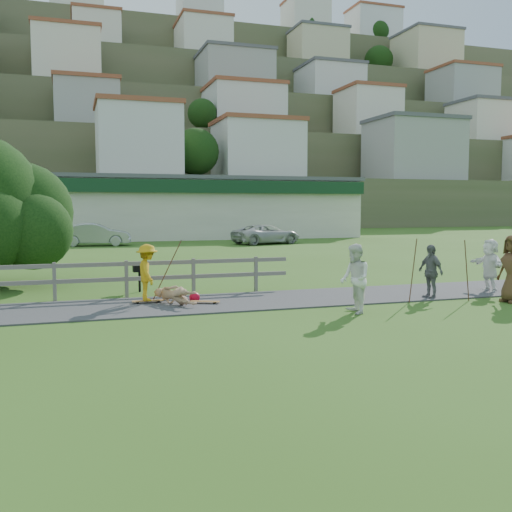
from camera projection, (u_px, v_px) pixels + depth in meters
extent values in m
plane|color=#365C1A|center=(220.00, 314.00, 14.28)|extent=(260.00, 260.00, 0.00)
cube|color=#333436|center=(207.00, 303.00, 15.70)|extent=(34.00, 3.00, 0.04)
cube|color=#5E5953|center=(55.00, 282.00, 16.14)|extent=(0.10, 0.10, 1.10)
cube|color=#5E5953|center=(127.00, 279.00, 16.75)|extent=(0.10, 0.10, 1.10)
cube|color=#5E5953|center=(193.00, 276.00, 17.36)|extent=(0.10, 0.10, 1.10)
cube|color=#5E5953|center=(256.00, 274.00, 17.97)|extent=(0.10, 0.10, 1.10)
cube|color=#5E5953|center=(35.00, 267.00, 15.94)|extent=(15.00, 0.08, 0.12)
cube|color=#5E5953|center=(36.00, 283.00, 15.98)|extent=(15.00, 0.08, 0.12)
cube|color=beige|center=(164.00, 209.00, 48.47)|extent=(32.00, 10.00, 4.80)
cube|color=#14371E|center=(174.00, 186.00, 43.39)|extent=(32.00, 0.60, 1.00)
cube|color=#535359|center=(164.00, 179.00, 48.25)|extent=(32.50, 10.50, 0.30)
cube|color=#485532|center=(103.00, 203.00, 66.17)|extent=(220.00, 14.00, 6.00)
cube|color=silver|center=(102.00, 147.00, 65.60)|extent=(10.00, 9.00, 7.00)
cube|color=#535359|center=(101.00, 114.00, 65.27)|extent=(10.40, 9.40, 0.50)
cube|color=#485532|center=(98.00, 178.00, 78.19)|extent=(220.00, 14.00, 13.00)
cube|color=silver|center=(96.00, 104.00, 77.31)|extent=(10.00, 9.00, 7.00)
cube|color=#535359|center=(95.00, 76.00, 76.98)|extent=(10.40, 9.40, 0.50)
cube|color=#485532|center=(94.00, 156.00, 90.16)|extent=(220.00, 14.00, 21.00)
cube|color=silver|center=(92.00, 66.00, 88.93)|extent=(10.00, 9.00, 7.00)
cube|color=#535359|center=(91.00, 41.00, 88.61)|extent=(10.40, 9.40, 0.50)
cube|color=#485532|center=(91.00, 137.00, 102.09)|extent=(220.00, 14.00, 30.00)
cube|color=silver|center=(88.00, 31.00, 100.47)|extent=(10.00, 9.00, 7.00)
cube|color=#535359|center=(87.00, 9.00, 100.14)|extent=(10.40, 9.40, 0.50)
cube|color=#485532|center=(88.00, 120.00, 114.93)|extent=(220.00, 14.00, 40.00)
imported|color=#C89412|center=(147.00, 276.00, 15.59)|extent=(0.61, 1.03, 1.56)
imported|color=#A57E5B|center=(175.00, 295.00, 15.39)|extent=(1.52, 1.06, 0.56)
imported|color=white|center=(355.00, 279.00, 14.23)|extent=(0.77, 0.94, 1.75)
imported|color=slate|center=(430.00, 272.00, 16.51)|extent=(0.51, 0.97, 1.58)
imported|color=white|center=(490.00, 265.00, 17.83)|extent=(0.69, 1.60, 1.67)
imported|color=#9A9CA1|center=(96.00, 235.00, 38.47)|extent=(4.79, 2.07, 1.53)
imported|color=#BCBBB7|center=(266.00, 234.00, 40.46)|extent=(5.39, 3.49, 1.38)
sphere|color=#B20721|center=(195.00, 297.00, 15.92)|extent=(0.30, 0.30, 0.30)
cylinder|color=#512E20|center=(167.00, 267.00, 16.13)|extent=(0.03, 0.03, 1.92)
cylinder|color=#512E20|center=(413.00, 271.00, 15.87)|extent=(0.03, 0.03, 1.80)
cylinder|color=#512E20|center=(467.00, 270.00, 16.09)|extent=(0.03, 0.03, 1.75)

